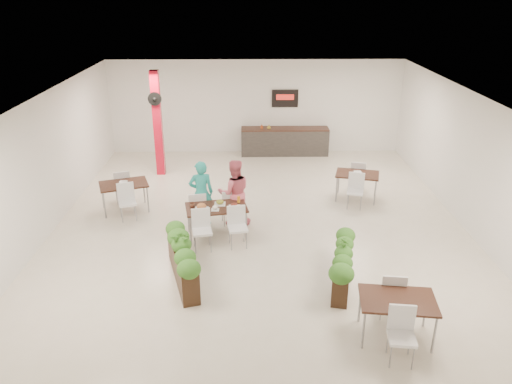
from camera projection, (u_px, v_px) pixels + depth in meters
ground at (260, 227)px, 12.23m from camera, size 12.00×12.00×0.00m
room_shell at (260, 149)px, 11.46m from camera, size 10.10×12.10×3.22m
red_column at (158, 123)px, 15.05m from camera, size 0.40×0.41×3.20m
service_counter at (285, 141)px, 17.27m from camera, size 3.00×0.64×2.20m
main_table at (216, 211)px, 11.57m from camera, size 1.52×1.81×0.92m
diner_man at (201, 193)px, 12.10m from camera, size 0.66×0.49×1.64m
diner_woman at (234, 192)px, 12.10m from camera, size 0.91×0.76×1.67m
planter_left at (182, 256)px, 9.88m from camera, size 0.86×2.02×1.09m
planter_right at (343, 261)px, 9.78m from camera, size 0.74×1.85×0.99m
side_table_a at (124, 188)px, 12.92m from camera, size 1.40×1.67×0.92m
side_table_b at (357, 178)px, 13.60m from camera, size 1.30×1.67×0.92m
side_table_c at (397, 305)px, 8.20m from camera, size 1.33×1.66×0.92m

